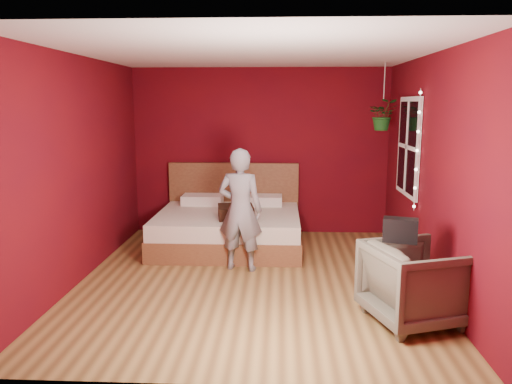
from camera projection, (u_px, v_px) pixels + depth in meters
name	position (u px, v px, depth m)	size (l,w,h in m)	color
floor	(252.00, 279.00, 5.89)	(4.50, 4.50, 0.00)	olive
room_walls	(252.00, 137.00, 5.60)	(4.04, 4.54, 2.62)	#600A0F
window	(408.00, 147.00, 6.42)	(0.05, 0.97, 1.27)	white
fairy_lights	(417.00, 151.00, 5.90)	(0.04, 0.04, 1.45)	silver
bed	(229.00, 226.00, 7.26)	(2.05, 1.74, 1.13)	brown
person	(240.00, 210.00, 6.13)	(0.55, 0.36, 1.52)	gray
armchair	(415.00, 283.00, 4.69)	(0.82, 0.84, 0.77)	#5C5748
handbag	(400.00, 230.00, 4.68)	(0.32, 0.16, 0.23)	black
throw_pillow	(236.00, 212.00, 6.78)	(0.47, 0.47, 0.17)	black
hanging_plant	(383.00, 115.00, 6.90)	(0.41, 0.36, 0.92)	silver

